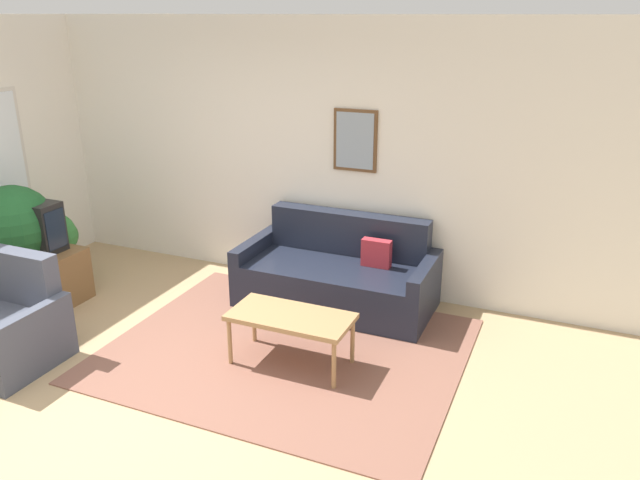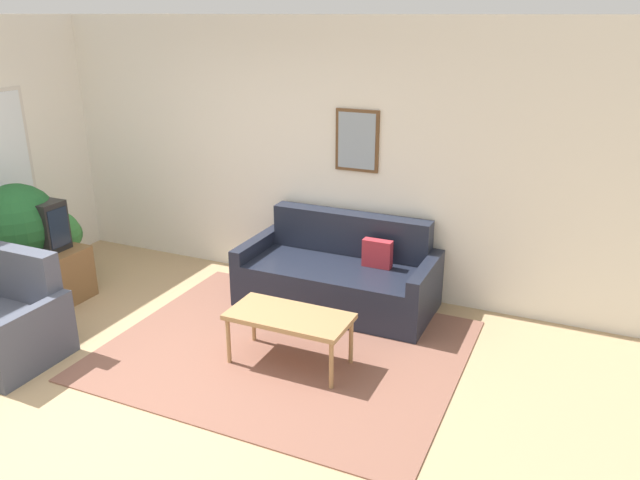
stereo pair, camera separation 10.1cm
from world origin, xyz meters
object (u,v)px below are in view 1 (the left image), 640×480
Objects in this scene: tv at (34,226)px; armchair at (3,329)px; couch at (338,276)px; coffee_table at (291,319)px; potted_plant_tall at (14,227)px.

tv reaches higher than armchair.
tv is (-2.75, -1.06, 0.48)m from couch.
coffee_table is 2.36m from armchair.
armchair is (-2.19, -0.87, -0.12)m from coffee_table.
potted_plant_tall reaches higher than coffee_table.
couch is 1.22m from coffee_table.
couch is 2.11× the size of armchair.
couch is at bearing 21.03° from tv.
armchair reaches higher than couch.
coffee_table is at bearing -0.90° from potted_plant_tall.
potted_plant_tall reaches higher than armchair.
tv is at bearing 176.93° from coffee_table.
coffee_table is at bearing -3.07° from tv.
coffee_table is 2.99m from potted_plant_tall.
tv reaches higher than coffee_table.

